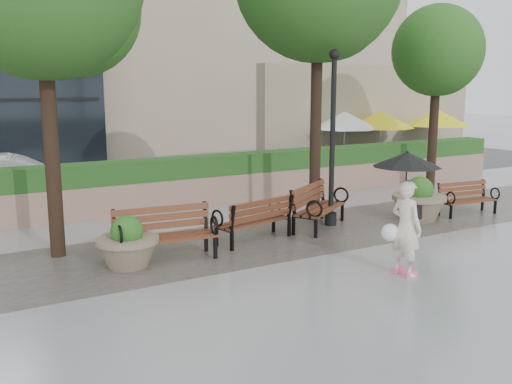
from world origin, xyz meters
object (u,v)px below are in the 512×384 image
bench_1 (166,246)px  planter_right (419,203)px  bench_3 (319,215)px  pedestrian (406,201)px  bench_2 (254,229)px  lamppost (332,150)px  bench_4 (467,205)px  planter_left (128,247)px  car_right (12,178)px

bench_1 → planter_right: planter_right is taller
bench_1 → bench_3: bearing=14.5°
bench_3 → pedestrian: (-0.67, -3.39, 1.00)m
bench_2 → bench_3: 1.89m
bench_2 → pedestrian: bearing=97.9°
lamppost → planter_right: bearing=-17.5°
bench_4 → lamppost: bearing=173.3°
bench_4 → pedestrian: pedestrian is taller
planter_right → lamppost: (-2.16, 0.68, 1.36)m
bench_1 → planter_left: bench_1 is taller
planter_right → pedestrian: pedestrian is taller
bench_2 → car_right: 8.08m
bench_1 → bench_2: (2.11, 0.35, -0.02)m
bench_1 → planter_left: bearing=-174.4°
planter_left → lamppost: (5.11, 0.68, 1.41)m
bench_3 → car_right: size_ratio=0.49×
planter_left → bench_1: bearing=-0.2°
planter_left → pedestrian: size_ratio=0.53×
bench_3 → planter_right: planter_right is taller
bench_1 → bench_3: size_ratio=0.99×
bench_3 → bench_2: bearing=155.0°
pedestrian → planter_right: bearing=-54.5°
bench_2 → pedestrian: pedestrian is taller
bench_3 → bench_4: 4.17m
bench_2 → lamppost: 2.75m
lamppost → planter_left: bearing=-172.4°
bench_1 → pedestrian: size_ratio=0.91×
bench_2 → lamppost: bearing=175.3°
bench_1 → planter_right: bearing=5.8°
bench_1 → pedestrian: bearing=-34.3°
pedestrian → car_right: bearing=20.8°
bench_2 → car_right: (-3.82, 7.11, 0.39)m
planter_left → planter_right: size_ratio=0.88×
bench_3 → pedestrian: pedestrian is taller
lamppost → pedestrian: size_ratio=1.90×
lamppost → car_right: 9.18m
bench_4 → planter_left: planter_left is taller
planter_left → pedestrian: 5.00m
bench_4 → car_right: size_ratio=0.39×
planter_left → lamppost: bearing=7.6°
planter_right → bench_1: bearing=-180.0°
bench_2 → bench_1: bearing=-3.7°
planter_right → pedestrian: bearing=-139.2°
bench_4 → pedestrian: 5.54m
pedestrian → bench_4: bearing=-66.5°
car_right → lamppost: bearing=-127.6°
bench_3 → bench_4: (4.09, -0.78, -0.05)m
planter_right → lamppost: size_ratio=0.32×
bench_4 → bench_1: bearing=-174.9°
bench_2 → planter_right: (4.43, -0.35, 0.15)m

